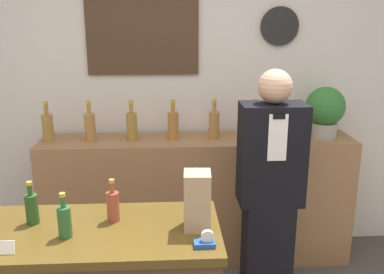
{
  "coord_description": "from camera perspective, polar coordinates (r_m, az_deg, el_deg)",
  "views": [
    {
      "loc": [
        -0.05,
        -1.32,
        1.86
      ],
      "look_at": [
        0.09,
        1.1,
        1.18
      ],
      "focal_mm": 40.0,
      "sensor_mm": 36.0,
      "label": 1
    }
  ],
  "objects": [
    {
      "name": "back_wall",
      "position": [
        3.36,
        -2.48,
        7.07
      ],
      "size": [
        5.2,
        0.09,
        2.7
      ],
      "color": "silver",
      "rests_on": "ground_plane"
    },
    {
      "name": "back_shelf",
      "position": [
        3.35,
        0.72,
        -8.36
      ],
      "size": [
        2.34,
        0.41,
        0.98
      ],
      "color": "#8E6642",
      "rests_on": "ground_plane"
    },
    {
      "name": "shopkeeper",
      "position": [
        2.77,
        10.29,
        -7.47
      ],
      "size": [
        0.4,
        0.25,
        1.57
      ],
      "color": "black",
      "rests_on": "ground_plane"
    },
    {
      "name": "potted_plant",
      "position": [
        3.33,
        17.32,
        3.47
      ],
      "size": [
        0.29,
        0.29,
        0.38
      ],
      "color": "#9E998E",
      "rests_on": "back_shelf"
    },
    {
      "name": "paper_bag",
      "position": [
        1.94,
        0.7,
        -8.5
      ],
      "size": [
        0.13,
        0.13,
        0.27
      ],
      "color": "tan",
      "rests_on": "display_counter"
    },
    {
      "name": "tape_dispenser",
      "position": [
        1.85,
        1.81,
        -13.7
      ],
      "size": [
        0.09,
        0.06,
        0.07
      ],
      "color": "#1E4799",
      "rests_on": "display_counter"
    },
    {
      "name": "price_card_left",
      "position": [
        1.95,
        -23.86,
        -13.35
      ],
      "size": [
        0.09,
        0.02,
        0.06
      ],
      "color": "white",
      "rests_on": "display_counter"
    },
    {
      "name": "counter_bottle_1",
      "position": [
        2.14,
        -20.59,
        -8.83
      ],
      "size": [
        0.06,
        0.06,
        0.21
      ],
      "color": "#26491F",
      "rests_on": "display_counter"
    },
    {
      "name": "counter_bottle_2",
      "position": [
        1.97,
        -16.64,
        -10.65
      ],
      "size": [
        0.06,
        0.06,
        0.21
      ],
      "color": "#29592D",
      "rests_on": "display_counter"
    },
    {
      "name": "counter_bottle_3",
      "position": [
        2.07,
        -10.5,
        -8.94
      ],
      "size": [
        0.06,
        0.06,
        0.21
      ],
      "color": "brown",
      "rests_on": "display_counter"
    },
    {
      "name": "shelf_bottle_0",
      "position": [
        3.26,
        -18.69,
        1.33
      ],
      "size": [
        0.08,
        0.08,
        0.3
      ],
      "color": "olive",
      "rests_on": "back_shelf"
    },
    {
      "name": "shelf_bottle_1",
      "position": [
        3.19,
        -13.45,
        1.44
      ],
      "size": [
        0.08,
        0.08,
        0.3
      ],
      "color": "#A1713D",
      "rests_on": "back_shelf"
    },
    {
      "name": "shelf_bottle_2",
      "position": [
        3.16,
        -8.03,
        1.55
      ],
      "size": [
        0.08,
        0.08,
        0.3
      ],
      "color": "olive",
      "rests_on": "back_shelf"
    },
    {
      "name": "shelf_bottle_3",
      "position": [
        3.16,
        -2.53,
        1.7
      ],
      "size": [
        0.08,
        0.08,
        0.3
      ],
      "color": "#9E6B32",
      "rests_on": "back_shelf"
    },
    {
      "name": "shelf_bottle_4",
      "position": [
        3.17,
        2.95,
        1.75
      ],
      "size": [
        0.08,
        0.08,
        0.3
      ],
      "color": "#9E703C",
      "rests_on": "back_shelf"
    },
    {
      "name": "shelf_bottle_5",
      "position": [
        3.22,
        8.32,
        1.81
      ],
      "size": [
        0.08,
        0.08,
        0.3
      ],
      "color": "#A46936",
      "rests_on": "back_shelf"
    },
    {
      "name": "shelf_bottle_6",
      "position": [
        3.27,
        13.58,
        1.77
      ],
      "size": [
        0.08,
        0.08,
        0.3
      ],
      "color": "olive",
      "rests_on": "back_shelf"
    }
  ]
}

